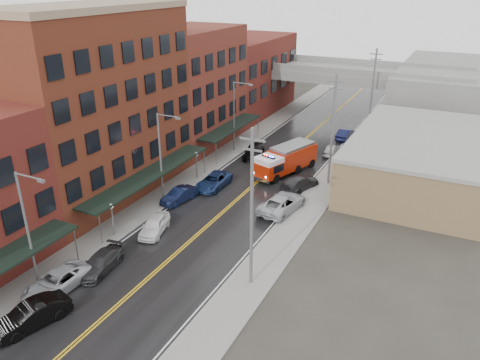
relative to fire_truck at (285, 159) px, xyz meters
The scene contains 33 objects.
road 6.38m from the fire_truck, 106.56° to the right, with size 11.00×160.00×0.02m, color black.
sidewalk_left 10.93m from the fire_truck, 146.90° to the right, with size 3.00×160.00×0.15m, color slate.
sidewalk_right 8.26m from the fire_truck, 46.80° to the right, with size 3.00×160.00×0.15m, color slate.
curb_left 9.61m from the fire_truck, 141.44° to the right, with size 0.30×160.00×0.15m, color gray.
curb_right 7.25m from the fire_truck, 56.59° to the right, with size 0.30×160.00×0.15m, color gray.
brick_building_b 21.13m from the fire_truck, 139.40° to the right, with size 9.00×20.00×18.00m, color #5F2719.
brick_building_c 16.78m from the fire_truck, 163.03° to the left, with size 9.00×15.00×15.00m, color maroon.
brick_building_far 27.08m from the fire_truck, 124.27° to the left, with size 9.00×20.00×12.00m, color #5E2118.
tan_building 14.84m from the fire_truck, 16.04° to the left, with size 14.00×22.00×5.00m, color brown.
right_far_block 37.84m from the fire_truck, 64.53° to the left, with size 18.00×30.00×8.00m, color slate.
awning_1 15.93m from the fire_truck, 125.63° to the right, with size 2.60×18.00×3.09m.
awning_2 10.41m from the fire_truck, 153.57° to the left, with size 2.60×13.00×3.09m.
globe_lamp_1 21.52m from the fire_truck, 112.28° to the right, with size 0.44×0.44×3.12m.
globe_lamp_2 10.09m from the fire_truck, 144.10° to the right, with size 0.44×0.44×3.12m.
street_lamp_0 29.32m from the fire_truck, 106.57° to the right, with size 2.64×0.22×9.00m.
street_lamp_1 14.93m from the fire_truck, 124.90° to the right, with size 2.64×0.22×9.00m.
street_lamp_2 9.90m from the fire_truck, 153.75° to the left, with size 2.64×0.22×9.00m.
utility_pole_0 22.09m from the fire_truck, 75.40° to the right, with size 1.80×0.24×12.00m.
utility_pole_1 7.20m from the fire_truck, ahead, with size 1.80×0.24×12.00m.
utility_pole_2 20.39m from the fire_truck, 74.09° to the left, with size 1.80×0.24×12.00m.
overpass 26.51m from the fire_truck, 93.85° to the left, with size 40.00×10.00×7.50m.
fire_truck is the anchor object (origin of this frame).
parked_car_left_1 31.67m from the fire_truck, 99.74° to the right, with size 1.71×4.92×1.62m, color black.
parked_car_left_2 28.57m from the fire_truck, 103.69° to the right, with size 2.40×5.21×1.45m, color #A6A8AE.
parked_car_left_3 25.10m from the fire_truck, 103.08° to the right, with size 1.90×4.68×1.36m, color #27282A.
parked_car_left_4 18.64m from the fire_truck, 106.72° to the right, with size 1.76×4.38×1.49m, color white.
parked_car_left_5 13.51m from the fire_truck, 120.08° to the right, with size 1.49×4.28×1.41m, color black.
parked_car_left_6 8.95m from the fire_truck, 127.01° to the right, with size 2.39×5.17×1.44m, color navy.
parked_car_left_7 6.31m from the fire_truck, 149.16° to the left, with size 2.09×5.13×1.49m, color black.
parked_car_right_0 9.61m from the fire_truck, 70.18° to the right, with size 2.76×5.98×1.66m, color #A9ACB1.
parked_car_right_1 4.71m from the fire_truck, 48.45° to the right, with size 2.04×5.02×1.46m, color #2B2B2D.
parked_car_right_2 8.92m from the fire_truck, 68.78° to the left, with size 1.58×3.93×1.34m, color silver.
parked_car_right_3 15.46m from the fire_truck, 77.86° to the left, with size 1.57×4.52×1.49m, color black.
Camera 1 is at (19.07, -11.02, 20.89)m, focal length 35.00 mm.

